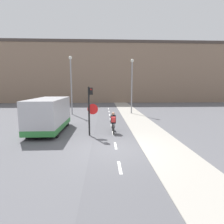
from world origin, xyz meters
The scene contains 9 objects.
ground_plane centered at (0.00, 0.00, 0.00)m, with size 120.00×120.00×0.00m, color #5B5B60.
bike_lane centered at (0.00, 0.01, 0.01)m, with size 2.55×60.00×0.02m.
sidewalk_strip centered at (2.48, 0.00, 0.03)m, with size 2.40×60.00×0.05m.
building_row_background centered at (0.00, 26.93, 5.71)m, with size 60.00×5.20×11.39m.
traffic_light_pole centered at (-1.47, 2.60, 1.93)m, with size 0.67×0.25×3.11m.
street_lamp_far centered at (-4.18, 11.11, 3.91)m, with size 0.36×0.36×6.33m.
street_lamp_sidewalk centered at (2.52, 11.31, 3.78)m, with size 0.36×0.36×6.09m.
cyclist_near centered at (0.01, 3.16, 0.70)m, with size 0.46×1.63×1.43m.
van centered at (-4.43, 3.79, 1.14)m, with size 1.99×4.68×2.30m.
Camera 1 is at (-0.59, -8.38, 3.17)m, focal length 28.00 mm.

